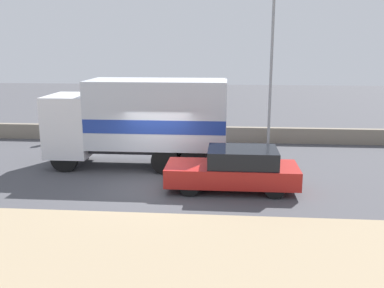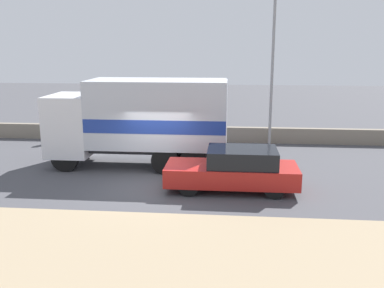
{
  "view_description": "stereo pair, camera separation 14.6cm",
  "coord_description": "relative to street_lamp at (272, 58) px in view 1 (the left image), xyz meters",
  "views": [
    {
      "loc": [
        2.59,
        -14.45,
        4.96
      ],
      "look_at": [
        1.31,
        1.17,
        1.3
      ],
      "focal_mm": 40.0,
      "sensor_mm": 36.0,
      "label": 1
    },
    {
      "loc": [
        2.74,
        -14.44,
        4.96
      ],
      "look_at": [
        1.31,
        1.17,
        1.3
      ],
      "focal_mm": 40.0,
      "sensor_mm": 36.0,
      "label": 2
    }
  ],
  "objects": [
    {
      "name": "car_hatchback",
      "position": [
        -1.79,
        -6.92,
        -3.57
      ],
      "size": [
        4.55,
        1.8,
        1.48
      ],
      "rotation": [
        0.0,
        0.0,
        3.14
      ],
      "color": "#B21E19",
      "rests_on": "ground_plane"
    },
    {
      "name": "street_lamp",
      "position": [
        0.0,
        0.0,
        0.0
      ],
      "size": [
        0.56,
        0.28,
        7.52
      ],
      "color": "gray",
      "rests_on": "ground_plane"
    },
    {
      "name": "ground_plane",
      "position": [
        -4.7,
        -6.76,
        -4.32
      ],
      "size": [
        80.0,
        80.0,
        0.0
      ],
      "primitive_type": "plane",
      "color": "#47474C"
    },
    {
      "name": "stone_wall_backdrop",
      "position": [
        -4.7,
        0.62,
        -3.92
      ],
      "size": [
        60.0,
        0.35,
        0.79
      ],
      "color": "gray",
      "rests_on": "ground_plane"
    },
    {
      "name": "pedestrian",
      "position": [
        -10.85,
        -0.07,
        -3.41
      ],
      "size": [
        0.38,
        0.38,
        1.74
      ],
      "color": "slate",
      "rests_on": "ground_plane"
    },
    {
      "name": "dirt_shoulder_foreground",
      "position": [
        -4.7,
        -12.35,
        -4.3
      ],
      "size": [
        60.0,
        5.98,
        0.04
      ],
      "color": "#9E896B",
      "rests_on": "ground_plane"
    },
    {
      "name": "box_truck",
      "position": [
        -5.56,
        -4.25,
        -2.32
      ],
      "size": [
        7.27,
        2.4,
        3.59
      ],
      "rotation": [
        0.0,
        0.0,
        3.14
      ],
      "color": "silver",
      "rests_on": "ground_plane"
    }
  ]
}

